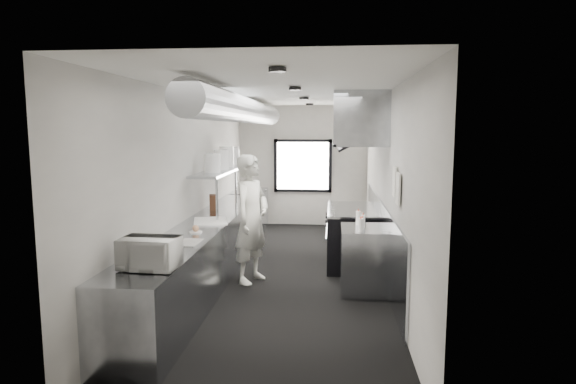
% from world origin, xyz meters
% --- Properties ---
extents(floor, '(3.00, 8.00, 0.01)m').
position_xyz_m(floor, '(0.00, 0.00, 0.00)').
color(floor, black).
rests_on(floor, ground).
extents(ceiling, '(3.00, 8.00, 0.01)m').
position_xyz_m(ceiling, '(0.00, 0.00, 2.80)').
color(ceiling, white).
rests_on(ceiling, wall_back).
extents(wall_back, '(3.00, 0.02, 2.80)m').
position_xyz_m(wall_back, '(0.00, 4.00, 1.40)').
color(wall_back, '#AFACA6').
rests_on(wall_back, floor).
extents(wall_front, '(3.00, 0.02, 2.80)m').
position_xyz_m(wall_front, '(0.00, -4.00, 1.40)').
color(wall_front, '#AFACA6').
rests_on(wall_front, floor).
extents(wall_left, '(0.02, 8.00, 2.80)m').
position_xyz_m(wall_left, '(-1.50, 0.00, 1.40)').
color(wall_left, '#AFACA6').
rests_on(wall_left, floor).
extents(wall_right, '(0.02, 8.00, 2.80)m').
position_xyz_m(wall_right, '(1.50, 0.00, 1.40)').
color(wall_right, '#AFACA6').
rests_on(wall_right, floor).
extents(wall_cladding, '(0.03, 5.50, 1.10)m').
position_xyz_m(wall_cladding, '(1.48, 0.30, 0.55)').
color(wall_cladding, gray).
rests_on(wall_cladding, wall_right).
extents(hvac_duct, '(0.40, 6.40, 0.40)m').
position_xyz_m(hvac_duct, '(-0.70, 0.40, 2.55)').
color(hvac_duct, '#96999E').
rests_on(hvac_duct, ceiling).
extents(service_window, '(1.36, 0.05, 1.25)m').
position_xyz_m(service_window, '(0.00, 3.96, 1.40)').
color(service_window, white).
rests_on(service_window, wall_back).
extents(exhaust_hood, '(0.81, 2.20, 0.88)m').
position_xyz_m(exhaust_hood, '(1.10, 0.70, 2.39)').
color(exhaust_hood, gray).
rests_on(exhaust_hood, ceiling).
extents(prep_counter, '(0.70, 6.00, 0.90)m').
position_xyz_m(prep_counter, '(-1.15, -0.50, 0.45)').
color(prep_counter, gray).
rests_on(prep_counter, floor).
extents(pass_shelf, '(0.45, 3.00, 0.68)m').
position_xyz_m(pass_shelf, '(-1.19, 1.00, 1.54)').
color(pass_shelf, gray).
rests_on(pass_shelf, prep_counter).
extents(range, '(0.88, 1.60, 0.94)m').
position_xyz_m(range, '(1.04, 0.70, 0.47)').
color(range, black).
rests_on(range, floor).
extents(bottle_station, '(0.65, 0.80, 0.90)m').
position_xyz_m(bottle_station, '(1.15, -0.70, 0.45)').
color(bottle_station, gray).
rests_on(bottle_station, floor).
extents(far_work_table, '(0.70, 1.20, 0.90)m').
position_xyz_m(far_work_table, '(-1.15, 3.20, 0.45)').
color(far_work_table, gray).
rests_on(far_work_table, floor).
extents(notice_sheet_a, '(0.02, 0.28, 0.38)m').
position_xyz_m(notice_sheet_a, '(1.47, -1.20, 1.60)').
color(notice_sheet_a, white).
rests_on(notice_sheet_a, wall_right).
extents(notice_sheet_b, '(0.02, 0.28, 0.38)m').
position_xyz_m(notice_sheet_b, '(1.47, -1.55, 1.55)').
color(notice_sheet_b, white).
rests_on(notice_sheet_b, wall_right).
extents(line_cook, '(0.69, 0.81, 1.89)m').
position_xyz_m(line_cook, '(-0.48, -0.41, 0.94)').
color(line_cook, silver).
rests_on(line_cook, floor).
extents(microwave, '(0.53, 0.41, 0.31)m').
position_xyz_m(microwave, '(-1.07, -2.88, 1.05)').
color(microwave, silver).
rests_on(microwave, prep_counter).
extents(deli_tub_a, '(0.16, 0.16, 0.11)m').
position_xyz_m(deli_tub_a, '(-1.33, -2.57, 0.95)').
color(deli_tub_a, '#B6BDAE').
rests_on(deli_tub_a, prep_counter).
extents(deli_tub_b, '(0.16, 0.16, 0.09)m').
position_xyz_m(deli_tub_b, '(-1.28, -2.50, 0.95)').
color(deli_tub_b, '#B6BDAE').
rests_on(deli_tub_b, prep_counter).
extents(newspaper, '(0.34, 0.41, 0.01)m').
position_xyz_m(newspaper, '(-1.04, -1.80, 0.91)').
color(newspaper, silver).
rests_on(newspaper, prep_counter).
extents(small_plate, '(0.20, 0.20, 0.01)m').
position_xyz_m(small_plate, '(-1.09, -1.23, 0.91)').
color(small_plate, white).
rests_on(small_plate, prep_counter).
extents(pastry, '(0.09, 0.09, 0.09)m').
position_xyz_m(pastry, '(-1.09, -1.23, 0.96)').
color(pastry, tan).
rests_on(pastry, small_plate).
extents(cutting_board, '(0.62, 0.73, 0.02)m').
position_xyz_m(cutting_board, '(-1.08, -0.47, 0.91)').
color(cutting_board, white).
rests_on(cutting_board, prep_counter).
extents(knife_block, '(0.17, 0.25, 0.25)m').
position_xyz_m(knife_block, '(-1.31, 0.59, 1.03)').
color(knife_block, '#532D1D').
rests_on(knife_block, prep_counter).
extents(plate_stack_a, '(0.32, 0.32, 0.30)m').
position_xyz_m(plate_stack_a, '(-1.20, 0.20, 1.72)').
color(plate_stack_a, white).
rests_on(plate_stack_a, pass_shelf).
extents(plate_stack_b, '(0.33, 0.33, 0.34)m').
position_xyz_m(plate_stack_b, '(-1.19, 0.76, 1.74)').
color(plate_stack_b, white).
rests_on(plate_stack_b, pass_shelf).
extents(plate_stack_c, '(0.34, 0.34, 0.37)m').
position_xyz_m(plate_stack_c, '(-1.23, 1.33, 1.76)').
color(plate_stack_c, white).
rests_on(plate_stack_c, pass_shelf).
extents(plate_stack_d, '(0.30, 0.30, 0.36)m').
position_xyz_m(plate_stack_d, '(-1.18, 1.72, 1.75)').
color(plate_stack_d, white).
rests_on(plate_stack_d, pass_shelf).
extents(squeeze_bottle_a, '(0.07, 0.07, 0.18)m').
position_xyz_m(squeeze_bottle_a, '(1.07, -0.99, 0.99)').
color(squeeze_bottle_a, white).
rests_on(squeeze_bottle_a, bottle_station).
extents(squeeze_bottle_b, '(0.07, 0.07, 0.16)m').
position_xyz_m(squeeze_bottle_b, '(1.10, -0.84, 0.98)').
color(squeeze_bottle_b, white).
rests_on(squeeze_bottle_b, bottle_station).
extents(squeeze_bottle_c, '(0.07, 0.07, 0.18)m').
position_xyz_m(squeeze_bottle_c, '(1.12, -0.70, 0.99)').
color(squeeze_bottle_c, white).
rests_on(squeeze_bottle_c, bottle_station).
extents(squeeze_bottle_d, '(0.08, 0.08, 0.20)m').
position_xyz_m(squeeze_bottle_d, '(1.07, -0.50, 1.00)').
color(squeeze_bottle_d, white).
rests_on(squeeze_bottle_d, bottle_station).
extents(squeeze_bottle_e, '(0.06, 0.06, 0.17)m').
position_xyz_m(squeeze_bottle_e, '(1.10, -0.45, 0.98)').
color(squeeze_bottle_e, white).
rests_on(squeeze_bottle_e, bottle_station).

